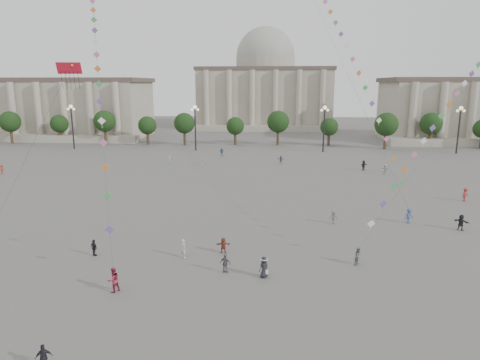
{
  "coord_description": "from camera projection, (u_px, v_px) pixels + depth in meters",
  "views": [
    {
      "loc": [
        3.48,
        -29.84,
        15.41
      ],
      "look_at": [
        0.17,
        12.0,
        5.98
      ],
      "focal_mm": 32.0,
      "sensor_mm": 36.0,
      "label": 1
    }
  ],
  "objects": [
    {
      "name": "tree_row",
      "position": [
        260.0,
        125.0,
        107.35
      ],
      "size": [
        137.12,
        5.12,
        8.0
      ],
      "color": "#392B1C",
      "rests_on": "ground"
    },
    {
      "name": "person_crowd_0",
      "position": [
        222.0,
        152.0,
        93.71
      ],
      "size": [
        1.08,
        0.47,
        1.83
      ],
      "primitive_type": "imported",
      "rotation": [
        0.0,
        0.0,
        0.02
      ],
      "color": "#325171",
      "rests_on": "ground"
    },
    {
      "name": "lamp_post_far_east",
      "position": [
        460.0,
        121.0,
        95.68
      ],
      "size": [
        2.0,
        0.9,
        10.65
      ],
      "color": "#262628",
      "rests_on": "ground"
    },
    {
      "name": "person_crowd_9",
      "position": [
        364.0,
        165.0,
        78.1
      ],
      "size": [
        1.63,
        1.52,
        1.83
      ],
      "primitive_type": "imported",
      "rotation": [
        0.0,
        0.0,
        0.72
      ],
      "color": "black",
      "rests_on": "ground"
    },
    {
      "name": "person_crowd_6",
      "position": [
        333.0,
        217.0,
        48.07
      ],
      "size": [
        1.06,
        0.68,
        1.56
      ],
      "primitive_type": "imported",
      "rotation": [
        0.0,
        0.0,
        0.1
      ],
      "color": "#59595D",
      "rests_on": "ground"
    },
    {
      "name": "hat_person",
      "position": [
        264.0,
        267.0,
        34.7
      ],
      "size": [
        1.02,
        0.99,
        1.76
      ],
      "color": "black",
      "rests_on": "ground"
    },
    {
      "name": "ground",
      "position": [
        225.0,
        290.0,
        32.66
      ],
      "size": [
        360.0,
        360.0,
        0.0
      ],
      "primitive_type": "plane",
      "color": "#5B5956",
      "rests_on": "ground"
    },
    {
      "name": "lamp_post_mid_east",
      "position": [
        324.0,
        120.0,
        97.99
      ],
      "size": [
        2.0,
        0.9,
        10.65
      ],
      "color": "#262628",
      "rests_on": "ground"
    },
    {
      "name": "lamp_post_far_west",
      "position": [
        72.0,
        119.0,
        102.6
      ],
      "size": [
        2.0,
        0.9,
        10.65
      ],
      "color": "#262628",
      "rests_on": "ground"
    },
    {
      "name": "tourist_3",
      "position": [
        225.0,
        263.0,
        35.6
      ],
      "size": [
        1.04,
        0.71,
        1.64
      ],
      "primitive_type": "imported",
      "rotation": [
        0.0,
        0.0,
        2.78
      ],
      "color": "#5A5B5F",
      "rests_on": "ground"
    },
    {
      "name": "lamp_post_mid_west",
      "position": [
        195.0,
        119.0,
        100.29
      ],
      "size": [
        2.0,
        0.9,
        10.65
      ],
      "color": "#262628",
      "rests_on": "ground"
    },
    {
      "name": "kite_flyer_0",
      "position": [
        113.0,
        280.0,
        32.27
      ],
      "size": [
        1.16,
        1.19,
        1.93
      ],
      "primitive_type": "imported",
      "rotation": [
        0.0,
        0.0,
        4.03
      ],
      "color": "maroon",
      "rests_on": "ground"
    },
    {
      "name": "tourist_1",
      "position": [
        94.0,
        248.0,
        39.13
      ],
      "size": [
        0.97,
        0.8,
        1.56
      ],
      "primitive_type": "imported",
      "rotation": [
        0.0,
        0.0,
        2.58
      ],
      "color": "black",
      "rests_on": "ground"
    },
    {
      "name": "person_crowd_10",
      "position": [
        170.0,
        160.0,
        84.5
      ],
      "size": [
        0.63,
        0.7,
        1.62
      ],
      "primitive_type": "imported",
      "rotation": [
        0.0,
        0.0,
        2.08
      ],
      "color": "#BABAB5",
      "rests_on": "ground"
    },
    {
      "name": "person_crowd_8",
      "position": [
        465.0,
        195.0,
        57.34
      ],
      "size": [
        1.37,
        1.23,
        1.84
      ],
      "primitive_type": "imported",
      "rotation": [
        0.0,
        0.0,
        0.59
      ],
      "color": "maroon",
      "rests_on": "ground"
    },
    {
      "name": "person_crowd_2",
      "position": [
        2.0,
        169.0,
        74.61
      ],
      "size": [
        0.88,
        1.25,
        1.76
      ],
      "primitive_type": "imported",
      "rotation": [
        0.0,
        0.0,
        1.36
      ],
      "color": "#9A352A",
      "rests_on": "ground"
    },
    {
      "name": "person_crowd_13",
      "position": [
        184.0,
        248.0,
        38.74
      ],
      "size": [
        0.72,
        0.76,
        1.75
      ],
      "primitive_type": "imported",
      "rotation": [
        0.0,
        0.0,
        2.24
      ],
      "color": "beige",
      "rests_on": "ground"
    },
    {
      "name": "hall_central",
      "position": [
        265.0,
        88.0,
        155.24
      ],
      "size": [
        48.3,
        34.3,
        35.5
      ],
      "color": "#9D9584",
      "rests_on": "ground"
    },
    {
      "name": "tourist_4",
      "position": [
        44.0,
        357.0,
        23.45
      ],
      "size": [
        0.97,
        0.73,
        1.53
      ],
      "primitive_type": "imported",
      "rotation": [
        0.0,
        0.0,
        3.59
      ],
      "color": "black",
      "rests_on": "ground"
    },
    {
      "name": "kite_flyer_1",
      "position": [
        409.0,
        216.0,
        48.28
      ],
      "size": [
        1.29,
        1.04,
        1.74
      ],
      "primitive_type": "imported",
      "rotation": [
        0.0,
        0.0,
        0.41
      ],
      "color": "#3A4A83",
      "rests_on": "ground"
    },
    {
      "name": "person_crowd_3",
      "position": [
        461.0,
        222.0,
        46.0
      ],
      "size": [
        1.57,
        1.44,
        1.74
      ],
      "primitive_type": "imported",
      "rotation": [
        0.0,
        0.0,
        2.44
      ],
      "color": "#222228",
      "rests_on": "ground"
    },
    {
      "name": "tourist_2",
      "position": [
        223.0,
        245.0,
        39.79
      ],
      "size": [
        1.44,
        0.62,
        1.51
      ],
      "primitive_type": "imported",
      "rotation": [
        0.0,
        0.0,
        3.27
      ],
      "color": "brown",
      "rests_on": "ground"
    },
    {
      "name": "hall_west",
      "position": [
        12.0,
        108.0,
        127.91
      ],
      "size": [
        84.0,
        26.22,
        17.2
      ],
      "color": "#9D9584",
      "rests_on": "ground"
    },
    {
      "name": "kite_train_west",
      "position": [
        94.0,
        16.0,
        56.76
      ],
      "size": [
        23.47,
        54.81,
        73.97
      ],
      "color": "#3F3F3F",
      "rests_on": "ground"
    },
    {
      "name": "person_crowd_12",
      "position": [
        281.0,
        160.0,
        84.82
      ],
      "size": [
        1.52,
        0.67,
        1.58
      ],
      "primitive_type": "imported",
      "rotation": [
        0.0,
        0.0,
        3.0
      ],
      "color": "slate",
      "rests_on": "ground"
    },
    {
      "name": "person_crowd_4",
      "position": [
        203.0,
        160.0,
        84.36
      ],
      "size": [
        0.92,
        1.5,
        1.54
      ],
      "primitive_type": "imported",
      "rotation": [
        0.0,
        0.0,
        4.36
      ],
      "color": "silver",
      "rests_on": "ground"
    },
    {
      "name": "dragon_kite",
      "position": [
        69.0,
        77.0,
        39.27
      ],
      "size": [
        4.67,
        2.58,
        17.33
      ],
      "color": "red",
      "rests_on": "ground"
    },
    {
      "name": "kite_flyer_2",
      "position": [
        358.0,
        256.0,
        37.18
      ],
      "size": [
        0.94,
        0.95,
        1.55
      ],
      "primitive_type": "imported",
      "rotation": [
        0.0,
        0.0,
        0.86
      ],
      "color": "slate",
      "rests_on": "ground"
    },
    {
      "name": "person_crowd_7",
      "position": [
        385.0,
        169.0,
        74.3
      ],
      "size": [
        1.56,
        1.66,
        1.86
      ],
      "primitive_type": "imported",
      "rotation": [
        0.0,
        0.0,
        2.3
      ],
      "color": "silver",
      "rests_on": "ground"
    }
  ]
}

